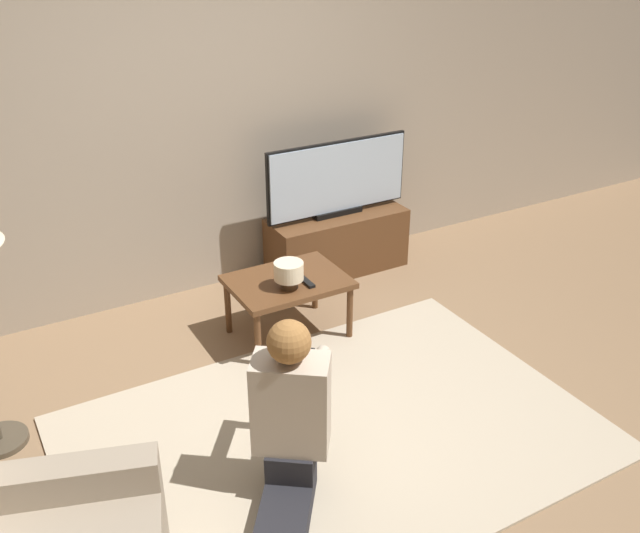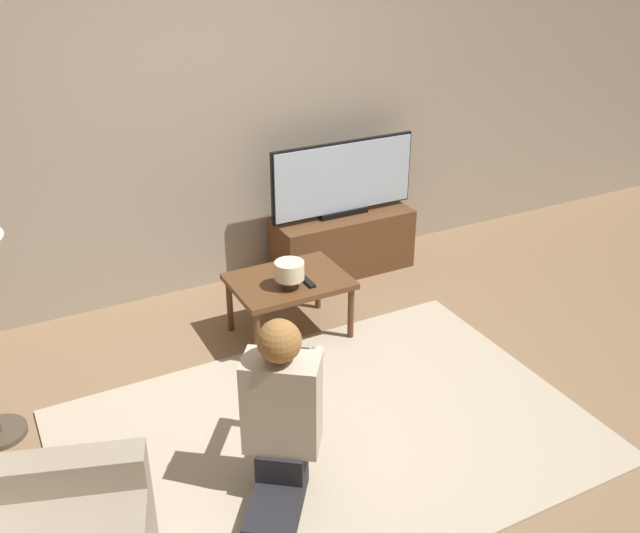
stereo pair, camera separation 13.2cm
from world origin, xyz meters
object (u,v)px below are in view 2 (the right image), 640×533
at_px(tv, 343,179).
at_px(table_lamp, 289,272).
at_px(coffee_table, 289,285).
at_px(person_kneeling, 281,412).

distance_m(tv, table_lamp, 1.11).
height_order(coffee_table, person_kneeling, person_kneeling).
bearing_deg(coffee_table, tv, 41.05).
relative_size(coffee_table, person_kneeling, 0.78).
bearing_deg(tv, table_lamp, -136.33).
relative_size(tv, table_lamp, 6.24).
bearing_deg(person_kneeling, table_lamp, -81.04).
height_order(person_kneeling, table_lamp, person_kneeling).
distance_m(person_kneeling, table_lamp, 1.28).
bearing_deg(coffee_table, table_lamp, -112.59).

